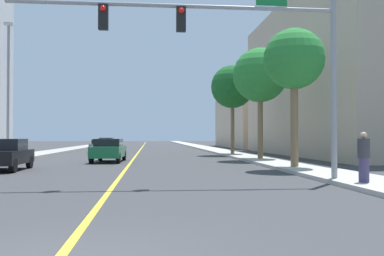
{
  "coord_description": "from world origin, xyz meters",
  "views": [
    {
      "loc": [
        1.19,
        -5.34,
        1.6
      ],
      "look_at": [
        3.64,
        19.38,
        2.1
      ],
      "focal_mm": 39.42,
      "sensor_mm": 36.0,
      "label": 1
    }
  ],
  "objects": [
    {
      "name": "building_right_far",
      "position": [
        18.54,
        56.03,
        3.87
      ],
      "size": [
        12.13,
        21.97,
        7.74
      ],
      "primitive_type": "cube",
      "color": "tan",
      "rests_on": "ground"
    },
    {
      "name": "lane_marking_center",
      "position": [
        0.0,
        42.0,
        0.0
      ],
      "size": [
        0.16,
        144.0,
        0.01
      ],
      "primitive_type": "cube",
      "color": "yellow",
      "rests_on": "ground"
    },
    {
      "name": "sidewalk_right",
      "position": [
        8.46,
        42.0,
        0.07
      ],
      "size": [
        2.57,
        168.0,
        0.15
      ],
      "primitive_type": "cube",
      "color": "#B2ADA3",
      "rests_on": "ground"
    },
    {
      "name": "car_gray",
      "position": [
        -3.75,
        37.44,
        0.68
      ],
      "size": [
        1.79,
        4.25,
        1.3
      ],
      "rotation": [
        0.0,
        0.0,
        -0.01
      ],
      "color": "slate",
      "rests_on": "ground"
    },
    {
      "name": "street_lamp",
      "position": [
        -7.68,
        21.96,
        4.88
      ],
      "size": [
        0.56,
        0.28,
        8.61
      ],
      "color": "gray",
      "rests_on": "sidewalk_left"
    },
    {
      "name": "sidewalk_left",
      "position": [
        -8.46,
        42.0,
        0.07
      ],
      "size": [
        2.57,
        168.0,
        0.15
      ],
      "primitive_type": "cube",
      "color": "#9E9B93",
      "rests_on": "ground"
    },
    {
      "name": "ground",
      "position": [
        0.0,
        42.0,
        0.0
      ],
      "size": [
        192.0,
        192.0,
        0.0
      ],
      "primitive_type": "plane",
      "color": "#38383A"
    },
    {
      "name": "palm_mid",
      "position": [
        8.51,
        22.2,
        5.67
      ],
      "size": [
        3.65,
        3.65,
        7.39
      ],
      "color": "brown",
      "rests_on": "sidewalk_right"
    },
    {
      "name": "palm_far",
      "position": [
        8.17,
        30.0,
        5.81
      ],
      "size": [
        3.67,
        3.67,
        7.54
      ],
      "color": "brown",
      "rests_on": "sidewalk_right"
    },
    {
      "name": "traffic_signal_mast",
      "position": [
        4.11,
        8.79,
        4.85
      ],
      "size": [
        11.2,
        0.36,
        6.46
      ],
      "color": "gray",
      "rests_on": "sidewalk_right"
    },
    {
      "name": "car_black",
      "position": [
        -5.7,
        15.24,
        0.76
      ],
      "size": [
        2.02,
        3.85,
        1.49
      ],
      "rotation": [
        0.0,
        0.0,
        3.16
      ],
      "color": "black",
      "rests_on": "ground"
    },
    {
      "name": "building_right_near",
      "position": [
        19.21,
        29.59,
        6.62
      ],
      "size": [
        13.48,
        25.79,
        13.24
      ],
      "primitive_type": "cube",
      "color": "tan",
      "rests_on": "ground"
    },
    {
      "name": "car_green",
      "position": [
        -1.4,
        21.45,
        0.76
      ],
      "size": [
        1.96,
        4.42,
        1.45
      ],
      "rotation": [
        0.0,
        0.0,
        -0.04
      ],
      "color": "#196638",
      "rests_on": "ground"
    },
    {
      "name": "car_yellow",
      "position": [
        -4.05,
        46.31,
        0.75
      ],
      "size": [
        1.89,
        4.65,
        1.44
      ],
      "rotation": [
        0.0,
        0.0,
        -0.04
      ],
      "color": "gold",
      "rests_on": "ground"
    },
    {
      "name": "pedestrian",
      "position": [
        7.92,
        7.39,
        0.94
      ],
      "size": [
        0.38,
        0.38,
        1.59
      ],
      "rotation": [
        0.0,
        0.0,
        0.33
      ],
      "color": "#3F3859",
      "rests_on": "sidewalk_right"
    },
    {
      "name": "palm_near",
      "position": [
        8.13,
        14.4,
        5.29
      ],
      "size": [
        2.94,
        2.94,
        6.69
      ],
      "color": "brown",
      "rests_on": "sidewalk_right"
    }
  ]
}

